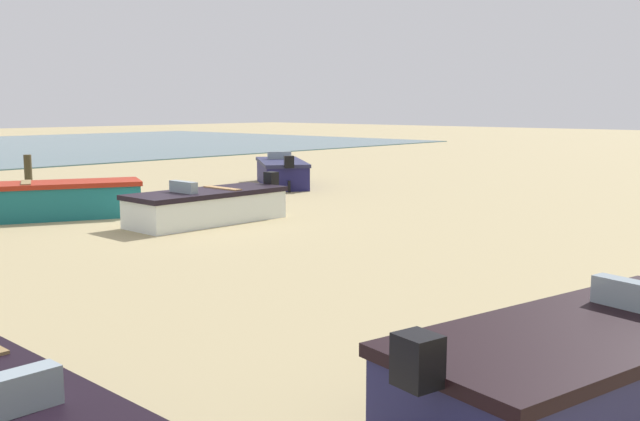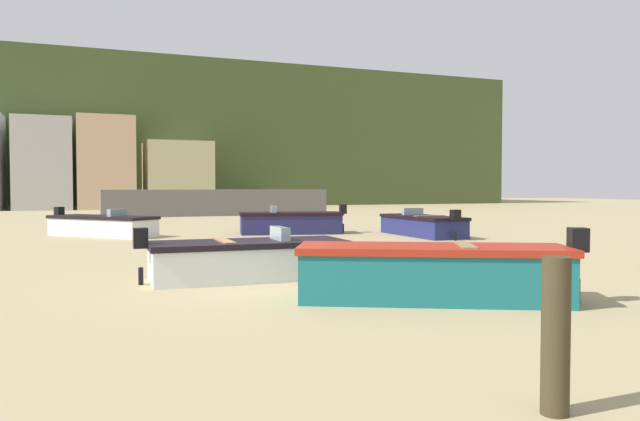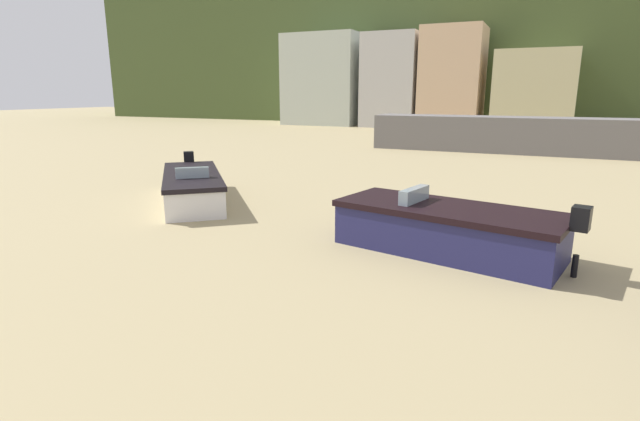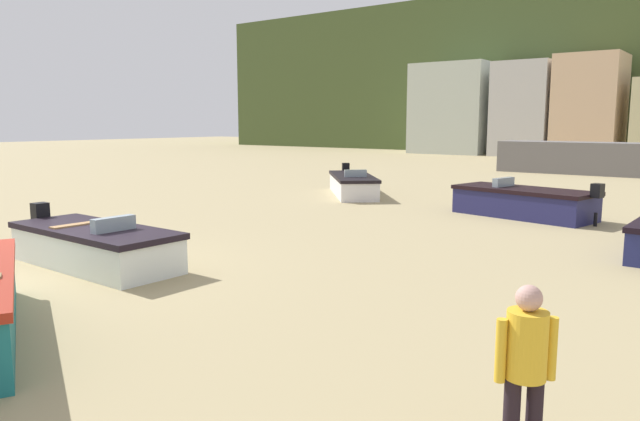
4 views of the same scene
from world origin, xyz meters
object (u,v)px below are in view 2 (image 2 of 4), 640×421
(boat_white_0, at_px, (102,226))
(boat_navy_2, at_px, (422,225))
(mooring_post_near_water, at_px, (556,336))
(boat_teal_5, at_px, (433,273))
(boat_navy_4, at_px, (291,223))
(boat_white_3, at_px, (248,259))

(boat_white_0, height_order, boat_navy_2, same)
(boat_navy_2, bearing_deg, mooring_post_near_water, -116.62)
(boat_white_0, distance_m, boat_teal_5, 17.49)
(boat_teal_5, bearing_deg, boat_white_0, 42.60)
(boat_navy_4, bearing_deg, boat_white_3, 169.05)
(boat_navy_2, height_order, boat_teal_5, boat_teal_5)
(boat_navy_2, relative_size, mooring_post_near_water, 3.57)
(boat_white_3, bearing_deg, boat_white_0, -168.04)
(mooring_post_near_water, bearing_deg, boat_white_3, 93.53)
(boat_white_0, relative_size, boat_navy_4, 0.99)
(boat_white_3, relative_size, boat_navy_4, 0.95)
(boat_white_0, relative_size, mooring_post_near_water, 3.39)
(boat_white_0, xyz_separation_m, boat_navy_2, (11.99, -4.55, 0.00))
(mooring_post_near_water, bearing_deg, boat_teal_5, 69.48)
(boat_white_0, xyz_separation_m, boat_teal_5, (4.86, -16.81, 0.07))
(boat_navy_4, relative_size, boat_teal_5, 0.99)
(boat_white_0, bearing_deg, boat_teal_5, 65.00)
(boat_teal_5, height_order, mooring_post_near_water, mooring_post_near_water)
(boat_white_3, distance_m, boat_teal_5, 4.24)
(boat_white_3, distance_m, mooring_post_near_water, 8.41)
(boat_navy_2, bearing_deg, boat_teal_5, -119.20)
(boat_white_3, bearing_deg, boat_teal_5, 34.42)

